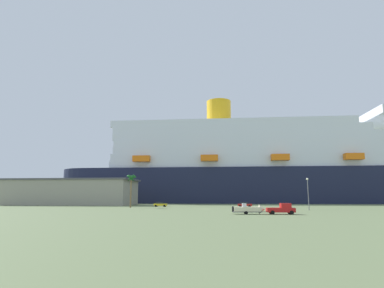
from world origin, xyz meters
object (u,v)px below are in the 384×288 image
at_px(small_boat_on_trailer, 250,209).
at_px(palm_tree, 131,180).
at_px(pickup_truck, 282,209).
at_px(parked_car_red_hatchback, 245,204).
at_px(street_lamp, 308,189).
at_px(cruise_ship, 272,170).
at_px(parked_car_yellow_taxi, 160,204).

height_order(small_boat_on_trailer, palm_tree, palm_tree).
xyz_separation_m(pickup_truck, parked_car_red_hatchback, (-8.22, 39.42, -0.21)).
distance_m(street_lamp, parked_car_red_hatchback, 26.40).
bearing_deg(small_boat_on_trailer, cruise_ship, 83.75).
distance_m(pickup_truck, parked_car_red_hatchback, 40.27).
xyz_separation_m(palm_tree, street_lamp, (51.82, -8.07, -3.17)).
height_order(cruise_ship, parked_car_red_hatchback, cruise_ship).
bearing_deg(pickup_truck, parked_car_yellow_taxi, 134.47).
xyz_separation_m(cruise_ship, street_lamp, (4.00, -78.01, -11.35)).
bearing_deg(pickup_truck, parked_car_red_hatchback, 101.77).
distance_m(small_boat_on_trailer, parked_car_red_hatchback, 40.25).
distance_m(palm_tree, parked_car_yellow_taxi, 14.03).
height_order(small_boat_on_trailer, parked_car_yellow_taxi, small_boat_on_trailer).
height_order(palm_tree, parked_car_yellow_taxi, palm_tree).
bearing_deg(palm_tree, parked_car_red_hatchback, 18.64).
relative_size(small_boat_on_trailer, parked_car_red_hatchback, 1.56).
xyz_separation_m(parked_car_red_hatchback, parked_car_yellow_taxi, (-28.16, -2.37, -0.00)).
distance_m(palm_tree, parked_car_red_hatchback, 37.81).
bearing_deg(street_lamp, cruise_ship, 92.93).
bearing_deg(parked_car_red_hatchback, parked_car_yellow_taxi, -175.19).
bearing_deg(street_lamp, small_boat_on_trailer, -126.02).
xyz_separation_m(pickup_truck, street_lamp, (8.53, 19.52, 4.32)).
distance_m(street_lamp, parked_car_yellow_taxi, 48.42).
distance_m(cruise_ship, street_lamp, 78.94).
relative_size(pickup_truck, small_boat_on_trailer, 0.78).
bearing_deg(cruise_ship, pickup_truck, -92.66).
relative_size(pickup_truck, palm_tree, 0.56).
relative_size(palm_tree, parked_car_red_hatchback, 2.17).
height_order(pickup_truck, small_boat_on_trailer, pickup_truck).
height_order(street_lamp, parked_car_yellow_taxi, street_lamp).
bearing_deg(parked_car_red_hatchback, street_lamp, -49.92).
xyz_separation_m(palm_tree, parked_car_yellow_taxi, (6.92, 9.46, -7.70)).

